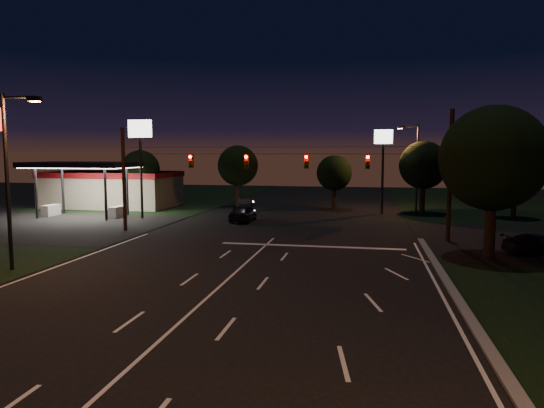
% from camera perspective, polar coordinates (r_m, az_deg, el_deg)
% --- Properties ---
extents(ground, '(140.00, 140.00, 0.00)m').
position_cam_1_polar(ground, '(21.45, -7.02, -10.36)').
color(ground, black).
rests_on(ground, ground).
extents(cross_street_left, '(20.00, 16.00, 0.02)m').
position_cam_1_polar(cross_street_left, '(44.72, -25.35, -2.37)').
color(cross_street_left, black).
rests_on(cross_street_left, ground).
extents(edge_line_right, '(0.14, 40.00, 0.01)m').
position_cam_1_polar(edge_line_right, '(15.17, 23.64, -17.85)').
color(edge_line_right, silver).
rests_on(edge_line_right, ground).
extents(center_line, '(0.14, 40.00, 0.01)m').
position_cam_1_polar(center_line, '(16.16, -13.90, -16.01)').
color(center_line, silver).
rests_on(center_line, ground).
extents(stop_bar, '(12.00, 0.50, 0.01)m').
position_cam_1_polar(stop_bar, '(31.81, 4.66, -4.96)').
color(stop_bar, silver).
rests_on(stop_bar, ground).
extents(utility_pole_right, '(0.30, 0.30, 9.00)m').
position_cam_1_polar(utility_pole_right, '(35.51, 19.95, -4.17)').
color(utility_pole_right, black).
rests_on(utility_pole_right, ground).
extents(utility_pole_left, '(0.28, 0.28, 8.00)m').
position_cam_1_polar(utility_pole_left, '(39.63, -16.85, -3.05)').
color(utility_pole_left, black).
rests_on(utility_pole_left, ground).
extents(signal_span, '(24.00, 0.40, 1.56)m').
position_cam_1_polar(signal_span, '(35.12, 0.49, 5.11)').
color(signal_span, black).
rests_on(signal_span, ground).
extents(gas_station, '(14.20, 16.10, 5.25)m').
position_cam_1_polar(gas_station, '(57.53, -18.45, 2.00)').
color(gas_station, gray).
rests_on(gas_station, ground).
extents(pole_sign_left_near, '(2.20, 0.30, 9.10)m').
position_cam_1_polar(pole_sign_left_near, '(46.33, -15.24, 6.92)').
color(pole_sign_left_near, black).
rests_on(pole_sign_left_near, ground).
extents(pole_sign_right, '(1.80, 0.30, 8.40)m').
position_cam_1_polar(pole_sign_right, '(49.58, 12.94, 6.04)').
color(pole_sign_right, black).
rests_on(pole_sign_right, ground).
extents(street_light_left, '(2.20, 0.35, 9.00)m').
position_cam_1_polar(street_light_left, '(27.90, -28.35, 3.66)').
color(street_light_left, black).
rests_on(street_light_left, ground).
extents(street_light_right_far, '(2.20, 0.35, 9.00)m').
position_cam_1_polar(street_light_right_far, '(51.78, 16.44, 4.83)').
color(street_light_right_far, black).
rests_on(street_light_right_far, ground).
extents(tree_right_near, '(6.00, 6.00, 8.76)m').
position_cam_1_polar(tree_right_near, '(30.55, 24.55, 4.78)').
color(tree_right_near, black).
rests_on(tree_right_near, ground).
extents(tree_far_a, '(4.20, 4.20, 6.42)m').
position_cam_1_polar(tree_far_a, '(55.38, -15.14, 3.90)').
color(tree_far_a, black).
rests_on(tree_far_a, ground).
extents(tree_far_b, '(4.60, 4.60, 6.98)m').
position_cam_1_polar(tree_far_b, '(55.61, -3.98, 4.46)').
color(tree_far_b, black).
rests_on(tree_far_b, ground).
extents(tree_far_c, '(3.80, 3.80, 5.86)m').
position_cam_1_polar(tree_far_c, '(52.81, 7.35, 3.58)').
color(tree_far_c, black).
rests_on(tree_far_c, ground).
extents(tree_far_d, '(4.80, 4.80, 7.30)m').
position_cam_1_polar(tree_far_d, '(51.00, 17.39, 4.32)').
color(tree_far_d, black).
rests_on(tree_far_d, ground).
extents(tree_far_e, '(4.00, 4.00, 6.18)m').
position_cam_1_polar(tree_far_e, '(50.55, 26.68, 3.15)').
color(tree_far_e, black).
rests_on(tree_far_e, ground).
extents(car_oncoming_a, '(1.83, 4.46, 1.51)m').
position_cam_1_polar(car_oncoming_a, '(43.17, -3.44, -1.07)').
color(car_oncoming_a, black).
rests_on(car_oncoming_a, ground).
extents(car_oncoming_b, '(1.79, 3.83, 1.22)m').
position_cam_1_polar(car_oncoming_b, '(52.09, -3.11, -0.04)').
color(car_oncoming_b, black).
rests_on(car_oncoming_b, ground).
extents(car_cross, '(4.53, 2.96, 1.22)m').
position_cam_1_polar(car_cross, '(33.18, 28.88, -4.18)').
color(car_cross, black).
rests_on(car_cross, ground).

